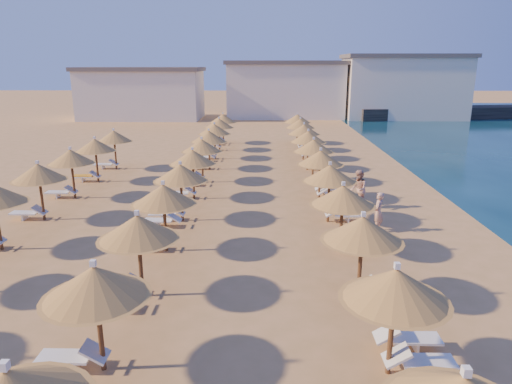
{
  "coord_description": "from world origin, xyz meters",
  "views": [
    {
      "loc": [
        0.33,
        -15.78,
        6.86
      ],
      "look_at": [
        -0.06,
        4.0,
        1.3
      ],
      "focal_mm": 32.0,
      "sensor_mm": 36.0,
      "label": 1
    }
  ],
  "objects_px": {
    "parasol_row_west": "(187,165)",
    "beachgoer_b": "(358,189)",
    "parasol_row_east": "(325,166)",
    "beachgoer_a": "(378,212)",
    "beachgoer_c": "(333,180)",
    "jetty": "(467,112)"
  },
  "relations": [
    {
      "from": "parasol_row_west",
      "to": "beachgoer_b",
      "type": "bearing_deg",
      "value": 1.96
    },
    {
      "from": "parasol_row_east",
      "to": "beachgoer_a",
      "type": "distance_m",
      "value": 3.76
    },
    {
      "from": "parasol_row_east",
      "to": "beachgoer_c",
      "type": "xyz_separation_m",
      "value": [
        0.81,
        2.69,
        -1.4
      ]
    },
    {
      "from": "parasol_row_east",
      "to": "beachgoer_c",
      "type": "height_order",
      "value": "parasol_row_east"
    },
    {
      "from": "beachgoer_a",
      "to": "beachgoer_c",
      "type": "height_order",
      "value": "beachgoer_a"
    },
    {
      "from": "parasol_row_east",
      "to": "beachgoer_a",
      "type": "xyz_separation_m",
      "value": [
        1.93,
        -2.94,
        -1.33
      ]
    },
    {
      "from": "beachgoer_b",
      "to": "parasol_row_east",
      "type": "bearing_deg",
      "value": -81.26
    },
    {
      "from": "parasol_row_west",
      "to": "beachgoer_a",
      "type": "distance_m",
      "value": 9.11
    },
    {
      "from": "jetty",
      "to": "beachgoer_b",
      "type": "relative_size",
      "value": 15.62
    },
    {
      "from": "jetty",
      "to": "beachgoer_c",
      "type": "height_order",
      "value": "beachgoer_c"
    },
    {
      "from": "parasol_row_east",
      "to": "parasol_row_west",
      "type": "distance_m",
      "value": 6.59
    },
    {
      "from": "jetty",
      "to": "beachgoer_a",
      "type": "height_order",
      "value": "beachgoer_a"
    },
    {
      "from": "beachgoer_a",
      "to": "beachgoer_b",
      "type": "distance_m",
      "value": 3.23
    },
    {
      "from": "beachgoer_c",
      "to": "beachgoer_a",
      "type": "bearing_deg",
      "value": -16.33
    },
    {
      "from": "jetty",
      "to": "beachgoer_b",
      "type": "xyz_separation_m",
      "value": [
        -21.99,
        -39.58,
        0.21
      ]
    },
    {
      "from": "beachgoer_a",
      "to": "beachgoer_b",
      "type": "height_order",
      "value": "beachgoer_b"
    },
    {
      "from": "beachgoer_b",
      "to": "beachgoer_c",
      "type": "xyz_separation_m",
      "value": [
        -0.92,
        2.41,
        -0.17
      ]
    },
    {
      "from": "jetty",
      "to": "beachgoer_c",
      "type": "distance_m",
      "value": 43.66
    },
    {
      "from": "parasol_row_west",
      "to": "beachgoer_a",
      "type": "height_order",
      "value": "parasol_row_west"
    },
    {
      "from": "parasol_row_east",
      "to": "beachgoer_c",
      "type": "bearing_deg",
      "value": 73.17
    },
    {
      "from": "parasol_row_east",
      "to": "parasol_row_west",
      "type": "bearing_deg",
      "value": 180.0
    },
    {
      "from": "parasol_row_east",
      "to": "beachgoer_b",
      "type": "relative_size",
      "value": 21.31
    }
  ]
}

